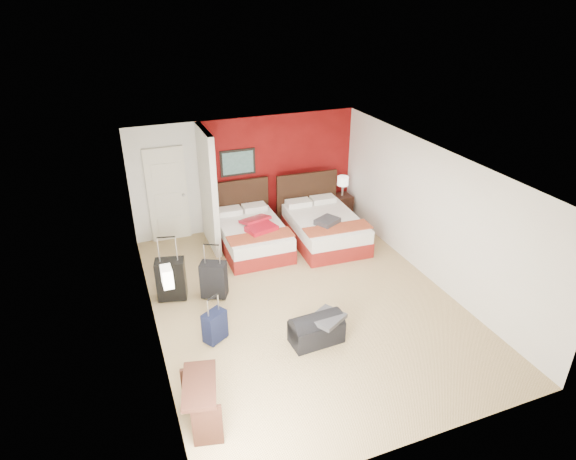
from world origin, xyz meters
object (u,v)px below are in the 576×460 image
table_lamp (343,186)px  suitcase_black (171,281)px  bed_right (325,230)px  desk (201,403)px  suitcase_navy (215,328)px  duffel_bag (316,331)px  nightstand (342,206)px  red_suitcase_open (258,224)px  bed_left (253,237)px  suitcase_charcoal (214,281)px

table_lamp → suitcase_black: bearing=-155.5°
bed_right → suitcase_black: 3.54m
desk → suitcase_navy: bearing=83.6°
suitcase_navy → duffel_bag: size_ratio=0.62×
nightstand → desk: bearing=-134.3°
desk → duffel_bag: bearing=38.2°
suitcase_navy → desk: 1.61m
red_suitcase_open → nightstand: size_ratio=1.42×
duffel_bag → bed_right: bearing=59.7°
nightstand → suitcase_navy: nightstand is taller
bed_right → table_lamp: size_ratio=4.20×
bed_right → suitcase_navy: bed_right is taller
suitcase_black → duffel_bag: bearing=-32.9°
bed_left → red_suitcase_open: red_suitcase_open is taller
red_suitcase_open → table_lamp: table_lamp is taller
nightstand → suitcase_charcoal: 4.19m
nightstand → suitcase_navy: bearing=-141.3°
nightstand → desk: desk is taller
bed_left → bed_right: bearing=-8.1°
bed_right → suitcase_black: (-3.40, -0.98, 0.08)m
table_lamp → suitcase_navy: table_lamp is taller
bed_right → suitcase_navy: (-2.97, -2.37, -0.04)m
table_lamp → suitcase_navy: 5.14m
suitcase_navy → bed_right: bearing=7.0°
bed_left → bed_right: bed_right is taller
duffel_bag → suitcase_charcoal: bearing=120.6°
suitcase_charcoal → suitcase_navy: 1.22m
bed_left → nightstand: (2.43, 0.73, 0.01)m
table_lamp → suitcase_charcoal: bearing=-148.9°
bed_left → nightstand: bearing=17.7°
red_suitcase_open → suitcase_black: size_ratio=1.09×
nightstand → suitcase_black: suitcase_black is taller
suitcase_charcoal → desk: bearing=-79.0°
suitcase_navy → desk: bearing=-141.0°
bed_right → bed_left: bearing=173.6°
bed_left → bed_right: (1.54, -0.25, 0.02)m
red_suitcase_open → table_lamp: size_ratio=1.75×
bed_left → duffel_bag: size_ratio=2.28×
suitcase_black → duffel_bag: 2.73m
bed_left → table_lamp: 2.59m
suitcase_charcoal → suitcase_navy: (-0.27, -1.19, -0.08)m
bed_right → red_suitcase_open: (-1.44, 0.15, 0.31)m
nightstand → table_lamp: (0.00, 0.00, 0.52)m
red_suitcase_open → duffel_bag: (-0.08, -3.10, -0.40)m
bed_right → desk: bearing=-129.3°
suitcase_black → suitcase_navy: suitcase_black is taller
bed_right → red_suitcase_open: bearing=176.8°
bed_left → suitcase_black: suitcase_black is taller
duffel_bag → desk: size_ratio=1.00×
bed_right → suitcase_charcoal: bearing=-153.6°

